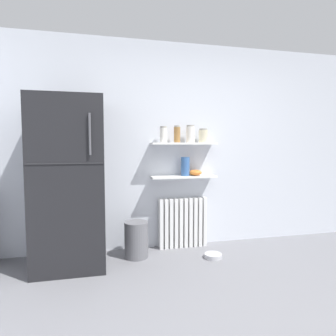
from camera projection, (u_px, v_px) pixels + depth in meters
ground_plane at (230, 305)px, 2.36m from camera, size 7.04×7.04×0.00m
back_wall at (180, 146)px, 3.77m from camera, size 7.04×0.10×2.60m
refrigerator at (70, 183)px, 3.10m from camera, size 0.73×0.74×1.81m
radiator at (183, 223)px, 3.72m from camera, size 0.62×0.12×0.63m
wall_shelf_lower at (184, 177)px, 3.64m from camera, size 0.83×0.22×0.02m
wall_shelf_upper at (184, 144)px, 3.61m from camera, size 0.83×0.22×0.02m
storage_jar_0 at (163, 135)px, 3.54m from camera, size 0.09×0.09×0.20m
storage_jar_1 at (177, 134)px, 3.58m from camera, size 0.08×0.08×0.21m
storage_jar_2 at (190, 134)px, 3.62m from camera, size 0.11×0.11×0.22m
storage_jar_3 at (203, 136)px, 3.66m from camera, size 0.12×0.12×0.18m
vase at (185, 166)px, 3.64m from camera, size 0.11×0.11×0.24m
shelf_bowl at (195, 173)px, 3.67m from camera, size 0.17×0.17×0.08m
trash_bin at (136, 240)px, 3.37m from camera, size 0.28×0.28×0.42m
pet_food_bowl at (213, 256)px, 3.35m from camera, size 0.20×0.20×0.05m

